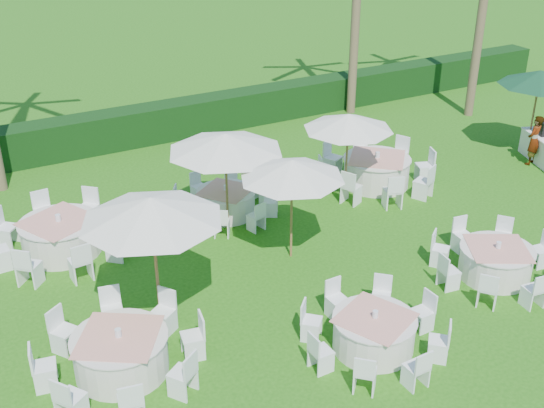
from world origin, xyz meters
The scene contains 14 objects.
ground centered at (0.00, 0.00, 0.00)m, with size 120.00×120.00×0.00m, color #1F580F.
hedge centered at (0.00, 12.00, 0.60)m, with size 34.00×1.00×1.20m, color black.
banquet_table_a centered at (-4.58, 1.09, 0.41)m, with size 3.14×3.14×0.95m.
banquet_table_b centered at (-0.09, -0.60, 0.38)m, with size 2.85×2.85×0.87m.
banquet_table_c centered at (3.88, 0.18, 0.39)m, with size 2.93×2.93×0.89m.
banquet_table_d centered at (-4.53, 6.00, 0.44)m, with size 3.37×3.37×1.01m.
banquet_table_e centered at (-0.19, 5.88, 0.37)m, with size 2.77×2.77×0.85m.
banquet_table_f centered at (4.44, 5.49, 0.45)m, with size 3.37×3.37×1.03m.
umbrella_a centered at (-3.43, 2.18, 2.61)m, with size 2.82×2.82×2.86m.
umbrella_b centered at (0.23, 3.16, 2.29)m, with size 2.46×2.46×2.52m.
umbrella_c centered at (-0.52, 5.12, 2.39)m, with size 2.89×2.89×2.62m.
umbrella_d centered at (3.13, 5.16, 2.28)m, with size 2.45×2.45×2.50m.
umbrella_green centered at (10.20, 5.10, 2.51)m, with size 2.53×2.53×2.75m.
staff_person centered at (9.62, 4.42, 0.79)m, with size 0.58×0.38×1.58m, color gray.
Camera 1 is at (-6.89, -8.99, 8.51)m, focal length 45.00 mm.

